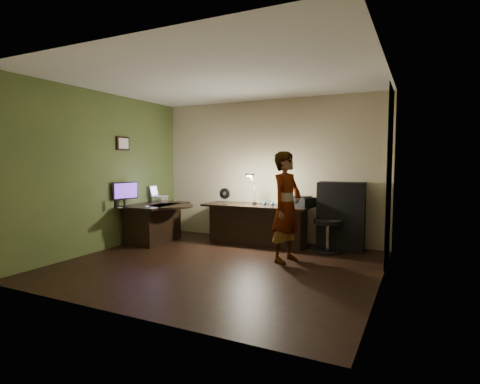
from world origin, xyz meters
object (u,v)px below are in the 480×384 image
at_px(desk_left, 155,223).
at_px(office_chair, 328,221).
at_px(monitor, 124,198).
at_px(cabinet, 341,216).
at_px(person, 286,207).
at_px(desk_right, 256,225).

height_order(desk_left, office_chair, office_chair).
bearing_deg(desk_left, monitor, -125.46).
bearing_deg(desk_left, cabinet, 13.30).
height_order(monitor, office_chair, monitor).
distance_m(cabinet, office_chair, 0.30).
relative_size(cabinet, person, 0.70).
height_order(desk_right, monitor, monitor).
bearing_deg(desk_right, desk_left, -160.91).
bearing_deg(desk_left, person, -7.04).
relative_size(desk_right, cabinet, 1.67).
bearing_deg(cabinet, desk_right, -173.23).
relative_size(desk_left, cabinet, 1.08).
height_order(monitor, person, person).
height_order(desk_right, person, person).
bearing_deg(monitor, desk_right, 48.09).
bearing_deg(person, desk_left, 99.36).
bearing_deg(cabinet, office_chair, -129.35).
distance_m(cabinet, monitor, 3.85).
height_order(desk_left, desk_right, desk_right).
height_order(office_chair, person, person).
xyz_separation_m(desk_left, person, (2.66, -0.20, 0.48)).
relative_size(desk_left, person, 0.75).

